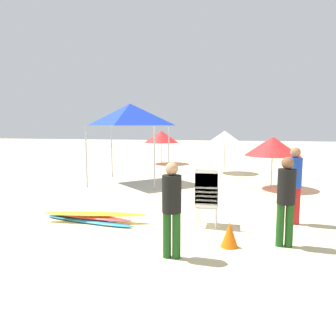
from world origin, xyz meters
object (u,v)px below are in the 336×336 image
at_px(stacked_plastic_chairs, 207,193).
at_px(surfboard_pile, 90,217).
at_px(lifeguard_near_left, 172,204).
at_px(popup_canopy, 130,115).
at_px(lifeguard_near_right, 286,196).
at_px(traffic_cone_near, 230,235).
at_px(beach_umbrella_mid, 161,137).
at_px(beach_umbrella_far, 273,146).
at_px(lifeguard_near_center, 294,180).
at_px(beach_umbrella_left, 225,137).

relative_size(stacked_plastic_chairs, surfboard_pile, 0.51).
xyz_separation_m(lifeguard_near_left, popup_canopy, (-2.89, 6.81, 1.66)).
xyz_separation_m(stacked_plastic_chairs, lifeguard_near_right, (1.50, -0.90, 0.20)).
relative_size(stacked_plastic_chairs, popup_canopy, 0.43).
bearing_deg(surfboard_pile, lifeguard_near_left, -36.52).
relative_size(stacked_plastic_chairs, traffic_cone_near, 2.80).
bearing_deg(stacked_plastic_chairs, beach_umbrella_mid, 107.33).
bearing_deg(traffic_cone_near, popup_canopy, 122.02).
relative_size(beach_umbrella_mid, beach_umbrella_far, 1.02).
relative_size(surfboard_pile, lifeguard_near_center, 1.47).
height_order(lifeguard_near_right, beach_umbrella_left, beach_umbrella_left).
relative_size(beach_umbrella_mid, traffic_cone_near, 4.19).
bearing_deg(stacked_plastic_chairs, traffic_cone_near, -65.33).
xyz_separation_m(surfboard_pile, beach_umbrella_left, (2.72, 8.52, 1.52)).
height_order(surfboard_pile, beach_umbrella_left, beach_umbrella_left).
xyz_separation_m(lifeguard_near_left, traffic_cone_near, (0.94, 0.69, -0.69)).
bearing_deg(beach_umbrella_mid, traffic_cone_near, -71.97).
relative_size(surfboard_pile, lifeguard_near_left, 1.57).
height_order(lifeguard_near_right, popup_canopy, popup_canopy).
distance_m(beach_umbrella_mid, traffic_cone_near, 13.17).
xyz_separation_m(lifeguard_near_center, beach_umbrella_left, (-1.78, 7.74, 0.64)).
bearing_deg(lifeguard_near_left, beach_umbrella_left, 87.09).
relative_size(stacked_plastic_chairs, beach_umbrella_left, 0.67).
height_order(stacked_plastic_chairs, beach_umbrella_mid, beach_umbrella_mid).
height_order(lifeguard_near_left, popup_canopy, popup_canopy).
xyz_separation_m(surfboard_pile, traffic_cone_near, (3.15, -0.94, 0.11)).
xyz_separation_m(popup_canopy, beach_umbrella_far, (5.14, -0.15, -1.10)).
bearing_deg(beach_umbrella_left, lifeguard_near_right, -81.34).
distance_m(surfboard_pile, lifeguard_near_left, 2.86).
distance_m(popup_canopy, beach_umbrella_far, 5.26).
xyz_separation_m(lifeguard_near_left, beach_umbrella_mid, (-3.12, 13.16, 0.61)).
distance_m(surfboard_pile, beach_umbrella_far, 6.86).
height_order(surfboard_pile, popup_canopy, popup_canopy).
bearing_deg(beach_umbrella_left, beach_umbrella_far, -63.55).
relative_size(beach_umbrella_left, traffic_cone_near, 4.18).
relative_size(stacked_plastic_chairs, lifeguard_near_center, 0.75).
relative_size(surfboard_pile, beach_umbrella_left, 1.31).
distance_m(lifeguard_near_center, beach_umbrella_far, 4.27).
relative_size(lifeguard_near_right, beach_umbrella_left, 0.85).
distance_m(lifeguard_near_right, popup_canopy, 7.78).
bearing_deg(traffic_cone_near, lifeguard_near_center, 51.83).
bearing_deg(popup_canopy, beach_umbrella_left, 44.47).
distance_m(surfboard_pile, beach_umbrella_left, 9.07).
xyz_separation_m(surfboard_pile, beach_umbrella_mid, (-0.91, 11.52, 1.41)).
height_order(lifeguard_near_center, beach_umbrella_far, beach_umbrella_far).
bearing_deg(surfboard_pile, beach_umbrella_far, 48.40).
bearing_deg(lifeguard_near_left, stacked_plastic_chairs, 77.02).
xyz_separation_m(beach_umbrella_mid, traffic_cone_near, (4.06, -12.46, -1.30)).
xyz_separation_m(surfboard_pile, lifeguard_near_left, (2.21, -1.63, 0.80)).
height_order(stacked_plastic_chairs, lifeguard_near_left, lifeguard_near_left).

